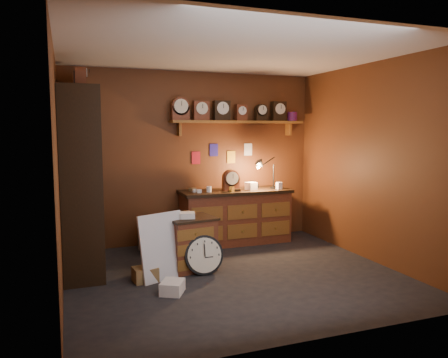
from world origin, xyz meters
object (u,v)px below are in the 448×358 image
at_px(shelving_unit, 77,172).
at_px(workbench, 235,213).
at_px(big_round_clock, 204,255).
at_px(low_cabinet, 191,240).

xyz_separation_m(shelving_unit, workbench, (2.38, 0.49, -0.78)).
xyz_separation_m(shelving_unit, big_round_clock, (1.45, -0.81, -1.01)).
xyz_separation_m(workbench, big_round_clock, (-0.94, -1.30, -0.23)).
distance_m(shelving_unit, workbench, 2.55).
height_order(shelving_unit, low_cabinet, shelving_unit).
xyz_separation_m(low_cabinet, big_round_clock, (0.09, -0.26, -0.13)).
bearing_deg(workbench, big_round_clock, -125.65).
bearing_deg(low_cabinet, big_round_clock, -80.25).
relative_size(shelving_unit, workbench, 1.47).
bearing_deg(shelving_unit, workbench, 11.73).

